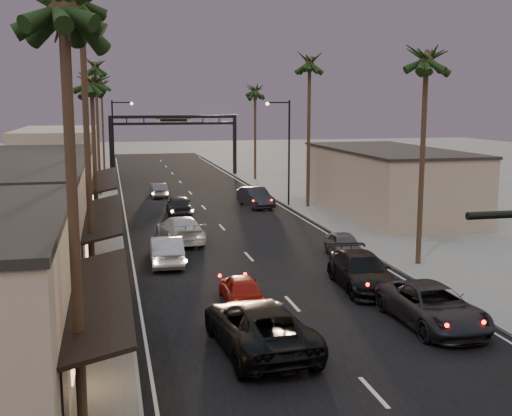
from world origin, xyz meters
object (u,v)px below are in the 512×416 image
arch (174,130)px  curbside_black (362,271)px  streetlight_left (116,138)px  oncoming_pickup (259,326)px  streetlight_right (286,144)px  palm_far (101,81)px  palm_ld (95,63)px  palm_rc (255,87)px  palm_rb (310,58)px  curbside_near (433,306)px  palm_ra (427,51)px  oncoming_red (241,288)px  oncoming_silver (167,250)px  palm_lc (91,76)px

arch → curbside_black: size_ratio=2.65×
streetlight_left → oncoming_pickup: (4.27, -43.82, -4.43)m
arch → streetlight_right: size_ratio=1.69×
palm_far → oncoming_pickup: bearing=-84.9°
palm_ld → palm_rc: size_ratio=1.16×
palm_rb → streetlight_right: bearing=149.2°
palm_ld → curbside_near: (13.27, -39.92, -11.61)m
palm_ra → palm_rc: 40.01m
streetlight_right → oncoming_red: size_ratio=2.31×
palm_ra → oncoming_silver: size_ratio=2.74×
streetlight_right → streetlight_left: size_ratio=1.00×
streetlight_left → oncoming_silver: bearing=-86.0°
palm_ra → curbside_black: bearing=-143.9°
arch → palm_ra: size_ratio=1.15×
palm_ra → oncoming_pickup: 18.28m
palm_ra → oncoming_pickup: palm_ra is taller
streetlight_right → streetlight_left: bearing=136.8°
streetlight_left → palm_ra: palm_ra is taller
streetlight_right → oncoming_pickup: bearing=-107.2°
streetlight_left → palm_ld: palm_ld is taller
curbside_black → palm_rb: bearing=82.7°
palm_rb → curbside_near: bearing=-97.7°
oncoming_pickup → curbside_black: 9.18m
palm_ra → streetlight_left: bearing=114.5°
palm_far → palm_rb: bearing=-63.6°
curbside_black → oncoming_silver: bearing=146.2°
palm_ld → palm_far: 23.02m
arch → palm_rc: (8.60, -6.00, 4.94)m
streetlight_right → palm_far: 36.85m
palm_far → oncoming_red: size_ratio=3.39×
palm_far → palm_ra: bearing=-72.6°
palm_rc → oncoming_red: bearing=-103.7°
palm_far → curbside_black: palm_far is taller
palm_rb → streetlight_left: bearing=137.9°
streetlight_right → curbside_near: streetlight_right is taller
oncoming_pickup → oncoming_silver: bearing=-85.1°
arch → curbside_near: 55.31m
curbside_near → curbside_black: (-0.75, 5.50, 0.02)m
streetlight_left → oncoming_pickup: size_ratio=1.40×
streetlight_right → palm_far: bearing=114.8°
streetlight_left → palm_rc: size_ratio=0.74×
streetlight_left → palm_rc: bearing=21.1°
curbside_black → streetlight_right: bearing=87.0°
palm_rb → palm_far: (-16.90, 34.00, -0.97)m
arch → palm_rc: palm_rc is taller
arch → palm_rb: size_ratio=1.07×
palm_lc → oncoming_pickup: 24.56m
palm_rc → curbside_black: size_ratio=2.12×
arch → streetlight_left: 13.85m
arch → palm_ld: palm_ld is taller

